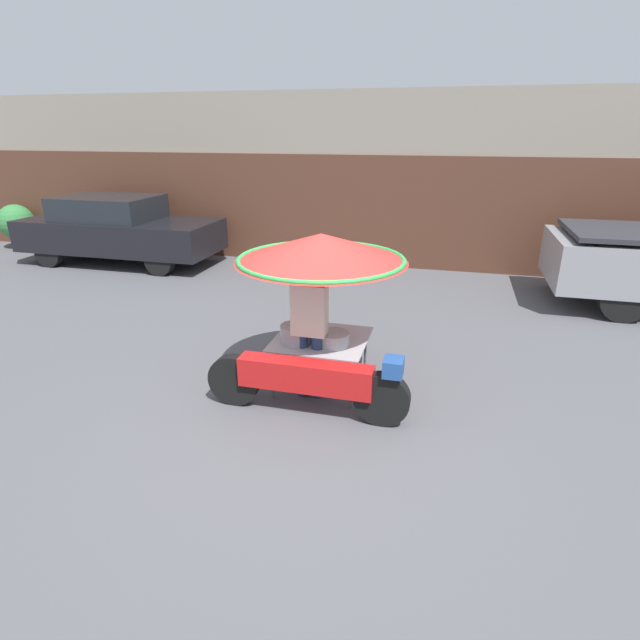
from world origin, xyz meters
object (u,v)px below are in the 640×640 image
vendor_motorcycle_cart (319,273)px  vendor_person (310,325)px  parked_car (118,229)px  potted_plant (16,223)px

vendor_motorcycle_cart → vendor_person: bearing=-108.0°
vendor_motorcycle_cart → parked_car: vendor_motorcycle_cart is taller
vendor_motorcycle_cart → vendor_person: vendor_motorcycle_cart is taller
vendor_person → parked_car: bearing=140.7°
vendor_motorcycle_cart → vendor_person: (-0.06, -0.19, -0.55)m
vendor_person → parked_car: size_ratio=0.35×
vendor_person → parked_car: vendor_person is taller
vendor_motorcycle_cart → parked_car: bearing=142.1°
vendor_motorcycle_cart → potted_plant: bearing=150.7°
vendor_person → parked_car: 7.64m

